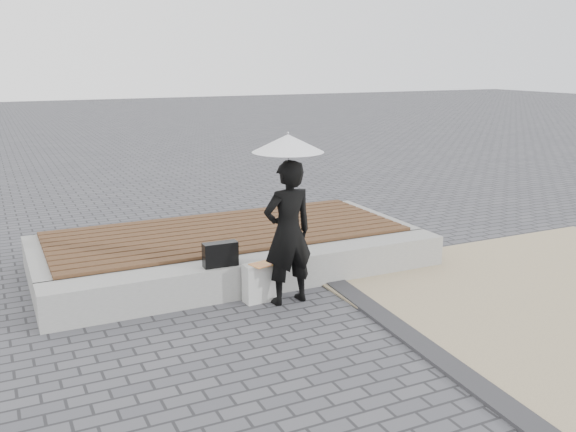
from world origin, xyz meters
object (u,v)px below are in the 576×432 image
object	(u,v)px
seating_ledge	(262,273)
handbag	(220,254)
parasol	(288,143)
canvas_tote	(262,282)
woman	(288,233)

from	to	relation	value
seating_ledge	handbag	bearing A→B (deg)	-169.98
parasol	canvas_tote	bearing A→B (deg)	145.84
woman	handbag	world-z (taller)	woman
canvas_tote	handbag	bearing A→B (deg)	146.29
woman	handbag	distance (m)	0.81
seating_ledge	parasol	size ratio (longest dim) A/B	5.06
seating_ledge	canvas_tote	world-z (taller)	canvas_tote
parasol	canvas_tote	distance (m)	1.60
canvas_tote	woman	bearing A→B (deg)	-37.88
parasol	canvas_tote	xyz separation A→B (m)	(-0.25, 0.17, -1.57)
seating_ledge	handbag	world-z (taller)	handbag
parasol	handbag	bearing A→B (deg)	148.38
seating_ledge	parasol	xyz separation A→B (m)	(0.10, -0.50, 1.60)
seating_ledge	parasol	bearing A→B (deg)	-78.19
seating_ledge	woman	world-z (taller)	woman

